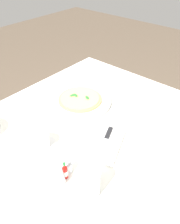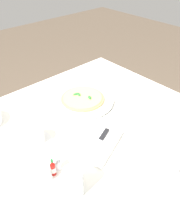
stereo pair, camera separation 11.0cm
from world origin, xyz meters
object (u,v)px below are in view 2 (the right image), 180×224
Objects in this scene: pizza_plate at (83,100)px; pepper_shaker at (58,164)px; water_glass_center_back at (73,184)px; dinner_knife at (99,142)px; salt_shaker at (48,176)px; pizza at (83,98)px; coffee_cup_back_corner at (36,137)px; coffee_cup_near_right at (167,169)px; hot_sauce_bottle at (53,168)px; napkin_folded at (99,144)px.

pizza_plate is 5.98× the size of pepper_shaker.
water_glass_center_back is 0.13m from pepper_shaker.
dinner_knife is 0.26m from salt_shaker.
pizza is 1.80× the size of coffee_cup_back_corner.
coffee_cup_back_corner reaches higher than pizza.
coffee_cup_near_right reaches higher than pepper_shaker.
pizza is 4.17× the size of salt_shaker.
hot_sauce_bottle reaches higher than coffee_cup_back_corner.
coffee_cup_back_corner is (0.27, -0.48, 0.00)m from coffee_cup_near_right.
hot_sauce_bottle is 0.03m from pepper_shaker.
napkin_folded is 4.46× the size of pepper_shaker.
pizza is 0.57m from coffee_cup_near_right.
napkin_folded is at bearing 174.19° from pepper_shaker.
water_glass_center_back is at bearing 110.33° from salt_shaker.
coffee_cup_near_right reaches higher than dinner_knife.
napkin_folded is (0.09, -0.27, -0.02)m from coffee_cup_near_right.
dinner_knife is at bearing 177.08° from hot_sauce_bottle.
salt_shaker reaches higher than pizza_plate.
hot_sauce_bottle is at bearing -85.13° from water_glass_center_back.
water_glass_center_back is at bearing 46.30° from pizza_plate.
pizza_plate is at bearing -142.67° from pepper_shaker.
dinner_knife reaches higher than napkin_folded.
water_glass_center_back is at bearing 46.31° from pizza.
coffee_cup_near_right is 0.53× the size of napkin_folded.
hot_sauce_bottle is at bearing 77.85° from coffee_cup_back_corner.
coffee_cup_near_right is at bearing 134.43° from pepper_shaker.
hot_sauce_bottle reaches higher than salt_shaker.
pepper_shaker reaches higher than pizza.
pizza is at bearing -142.65° from pepper_shaker.
napkin_folded is at bearing -72.57° from coffee_cup_near_right.
salt_shaker is (0.26, -0.00, 0.00)m from dinner_knife.
pizza is at bearing -143.73° from hot_sauce_bottle.
coffee_cup_back_corner is 0.20m from hot_sauce_bottle.
pepper_shaker reaches higher than pizza_plate.
hot_sauce_bottle is at bearing 19.65° from pepper_shaker.
coffee_cup_back_corner is at bearing -68.56° from dinner_knife.
coffee_cup_near_right is 0.44m from salt_shaker.
coffee_cup_back_corner is 0.18m from pepper_shaker.
napkin_folded is 1.33× the size of dinner_knife.
hot_sauce_bottle is 1.48× the size of salt_shaker.
pepper_shaker is at bearing -25.45° from napkin_folded.
coffee_cup_near_right is at bearing 120.05° from coffee_cup_back_corner.
hot_sauce_bottle is at bearing -41.93° from coffee_cup_near_right.
napkin_folded is at bearing 179.87° from salt_shaker.
hot_sauce_bottle reaches higher than pepper_shaker.
coffee_cup_back_corner is 0.69× the size of dinner_knife.
coffee_cup_near_right is at bearing 141.48° from salt_shaker.
pizza_plate is at bearing -97.10° from coffee_cup_near_right.
dinner_knife is (0.09, -0.27, -0.00)m from coffee_cup_near_right.
coffee_cup_near_right is (0.07, 0.57, 0.00)m from pizza.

